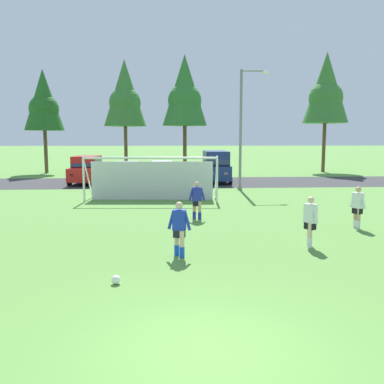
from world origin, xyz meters
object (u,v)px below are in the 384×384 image
Objects in this scene: soccer_ball at (116,280)px; soccer_goal at (152,178)px; parked_car_slot_far_left at (87,170)px; parked_car_slot_left at (128,172)px; parked_car_slot_center_left at (162,172)px; player_winger_left at (179,229)px; player_defender_far at (197,200)px; street_lamp at (243,129)px; player_striker_near at (357,207)px; parked_car_slot_center at (216,166)px; player_midfield_center at (310,222)px.

soccer_ball is 0.03× the size of soccer_goal.
parked_car_slot_left is (3.19, -0.06, -0.24)m from parked_car_slot_far_left.
soccer_goal reaches higher than parked_car_slot_center_left.
player_winger_left is 0.35× the size of parked_car_slot_far_left.
parked_car_slot_far_left reaches higher than player_defender_far.
player_defender_far is at bearing 80.52° from player_winger_left.
player_winger_left is (1.18, -11.54, -0.47)m from soccer_goal.
street_lamp is at bearing -22.04° from parked_car_slot_far_left.
parked_car_slot_center_left is at bearing 113.63° from player_striker_near.
player_striker_near is 0.20× the size of street_lamp.
soccer_goal is 8.07m from street_lamp.
parked_car_slot_far_left is at bearing 178.88° from parked_car_slot_left.
parked_car_slot_center reaches higher than player_defender_far.
parked_car_slot_center is 5.86m from street_lamp.
player_midfield_center is at bearing 11.13° from player_winger_left.
soccer_ball is at bearing -77.89° from parked_car_slot_far_left.
parked_car_slot_center_left is (0.91, 23.47, 0.77)m from soccer_ball.
street_lamp reaches higher than soccer_ball.
parked_car_slot_center_left is at bearing 103.63° from player_midfield_center.
parked_car_slot_center reaches higher than parked_car_slot_far_left.
player_striker_near is 20.02m from parked_car_slot_left.
parked_car_slot_far_left is 1.09× the size of parked_car_slot_center_left.
parked_car_slot_center is (3.62, 21.03, 0.52)m from player_winger_left.
parked_car_slot_center_left is at bearing 178.08° from parked_car_slot_center.
player_striker_near and player_defender_far have the same top height.
soccer_goal is 4.59× the size of player_striker_near.
player_midfield_center and player_winger_left have the same top height.
parked_car_slot_center_left reaches higher than soccer_ball.
parked_car_slot_center_left is at bearing 137.29° from street_lamp.
parked_car_slot_center is at bearing 103.93° from street_lamp.
soccer_goal reaches higher than parked_car_slot_left.
player_winger_left is 21.34m from parked_car_slot_center.
parked_car_slot_far_left is 1.08× the size of parked_car_slot_left.
player_defender_far is 0.34× the size of parked_car_slot_center.
soccer_goal is at bearing -143.27° from street_lamp.
parked_car_slot_center_left reaches higher than player_striker_near.
parked_car_slot_far_left is 0.58× the size of street_lamp.
parked_car_slot_far_left is (-13.57, 17.18, 0.29)m from player_striker_near.
parked_car_slot_center reaches higher than player_midfield_center.
soccer_goal reaches higher than player_defender_far.
player_striker_near is at bearing -44.41° from soccer_goal.
soccer_ball is 0.05× the size of parked_car_slot_far_left.
street_lamp is (3.90, 10.31, 3.35)m from player_defender_far.
soccer_goal is 1.74× the size of parked_car_slot_center_left.
parked_car_slot_far_left is (-5.34, 9.12, -0.18)m from soccer_goal.
soccer_ball is at bearing -91.72° from soccer_goal.
street_lamp is at bearing 36.73° from soccer_goal.
parked_car_slot_left reaches higher than player_striker_near.
player_defender_far is at bearing 123.78° from player_midfield_center.
player_midfield_center is 4.32m from player_winger_left.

